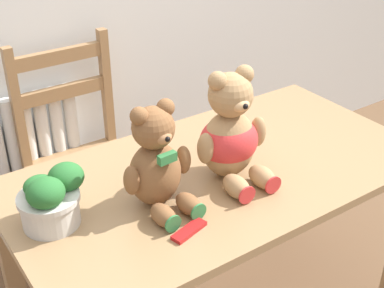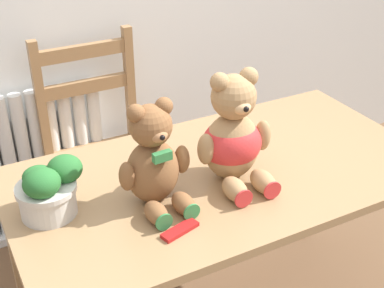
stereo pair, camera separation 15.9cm
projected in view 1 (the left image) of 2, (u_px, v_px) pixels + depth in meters
dining_table at (219, 196)px, 1.82m from camera, size 1.40×0.74×0.75m
wooden_chair_behind at (83, 159)px, 2.37m from camera, size 0.46×0.44×0.98m
teddy_bear_left at (157, 163)px, 1.53m from camera, size 0.23×0.23×0.33m
teddy_bear_right at (231, 135)px, 1.66m from camera, size 0.26×0.26×0.37m
potted_plant at (51, 198)px, 1.48m from camera, size 0.20×0.17×0.17m
chocolate_bar at (189, 231)px, 1.48m from camera, size 0.12×0.06×0.01m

